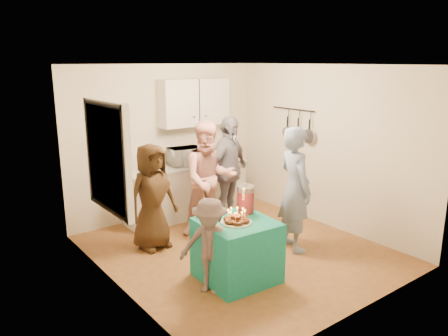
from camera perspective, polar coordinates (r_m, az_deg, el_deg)
floor at (r=6.39m, az=1.93°, el=-10.67°), size 4.00×4.00×0.00m
ceiling at (r=5.81m, az=2.15°, el=13.34°), size 4.00×4.00×0.00m
back_wall at (r=7.59m, az=-7.57°, el=3.48°), size 3.60×3.60×0.00m
left_wall at (r=5.06m, az=-13.98°, el=-2.07°), size 4.00×4.00×0.00m
right_wall at (r=7.22m, az=13.19°, el=2.70°), size 4.00×4.00×0.00m
window_night at (r=5.28m, az=-15.14°, el=1.32°), size 0.04×1.00×1.20m
counter at (r=7.64m, az=-4.94°, el=-3.09°), size 2.20×0.58×0.86m
countertop at (r=7.52m, az=-5.02°, el=0.23°), size 2.24×0.62×0.05m
upper_cabinet at (r=7.63m, az=-3.87°, el=8.56°), size 1.30×0.30×0.80m
pot_rack at (r=7.57m, az=8.84°, el=5.72°), size 0.12×1.00×0.60m
microwave at (r=7.48m, az=-5.09°, el=1.54°), size 0.59×0.43×0.30m
party_table at (r=5.47m, az=1.68°, el=-10.68°), size 0.90×0.90×0.76m
donut_cake at (r=5.24m, az=1.63°, el=-6.25°), size 0.38×0.38×0.18m
punch_jar at (r=5.57m, az=2.82°, el=-4.18°), size 0.22×0.22×0.34m
man_birthday at (r=6.22m, az=9.26°, el=-2.76°), size 0.59×0.74×1.78m
woman_back_left at (r=6.29m, az=-9.37°, el=-3.74°), size 0.81×0.58×1.54m
woman_back_center at (r=6.69m, az=-1.93°, el=-1.45°), size 1.05×0.94×1.77m
woman_back_right at (r=7.20m, az=0.57°, el=-0.28°), size 1.13×0.77×1.78m
child_near_left at (r=5.11m, az=-1.84°, el=-10.16°), size 0.78×0.85×1.15m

